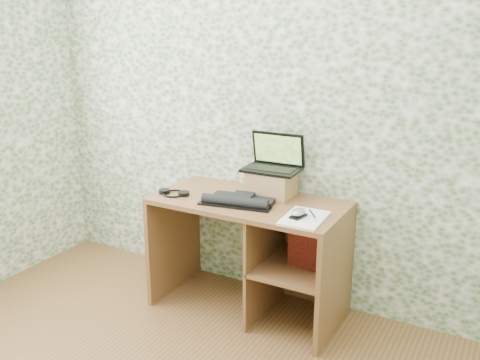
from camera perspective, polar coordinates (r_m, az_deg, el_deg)
The scene contains 10 objects.
wall_back at distance 3.46m, azimuth 3.42°, elevation 7.94°, with size 3.50×3.50×0.00m, color white.
desk at distance 3.42m, azimuth 2.32°, elevation -6.51°, with size 1.20×0.60×0.75m.
riser at distance 3.39m, azimuth 3.34°, elevation -0.38°, with size 0.28×0.23×0.17m, color #976F44.
laptop at distance 3.39m, azimuth 3.66°, elevation 2.01°, with size 0.36×0.26×0.23m.
keyboard at distance 3.26m, azimuth -0.07°, elevation -2.18°, with size 0.46×0.30×0.06m.
headphones at distance 3.46m, azimuth -7.05°, elevation -1.39°, with size 0.21×0.17×0.03m.
notepad at distance 3.03m, azimuth 6.86°, elevation -4.09°, with size 0.22×0.31×0.01m, color white.
mouse at distance 3.02m, azimuth 6.24°, elevation -3.62°, with size 0.07×0.11×0.04m, color #B6B6B8.
pen at distance 3.08m, azimuth 7.71°, elevation -3.56°, with size 0.01×0.01×0.13m, color black.
red_box at distance 3.26m, azimuth 7.17°, elevation -7.01°, with size 0.23×0.07×0.27m, color #9F1B0E.
Camera 1 is at (1.47, -1.34, 1.84)m, focal length 40.00 mm.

